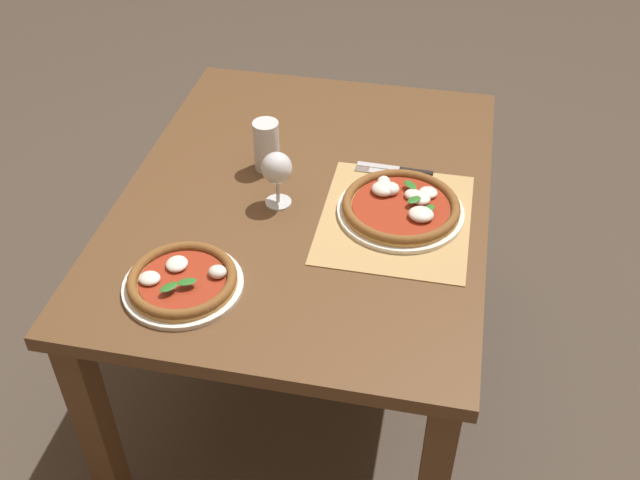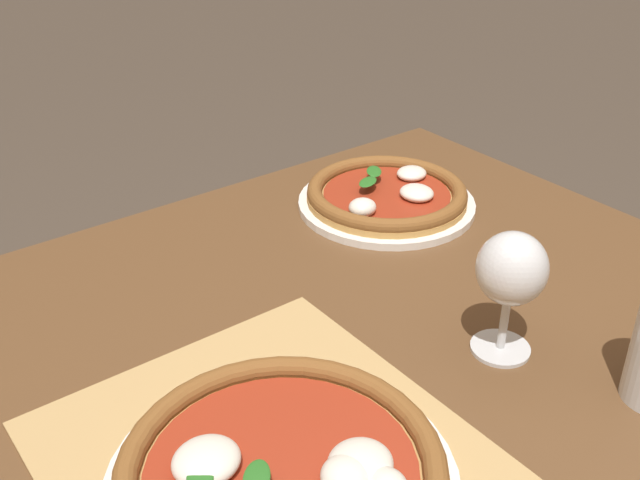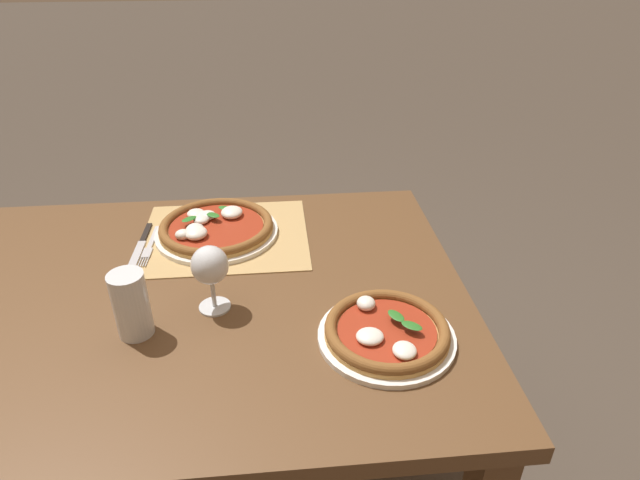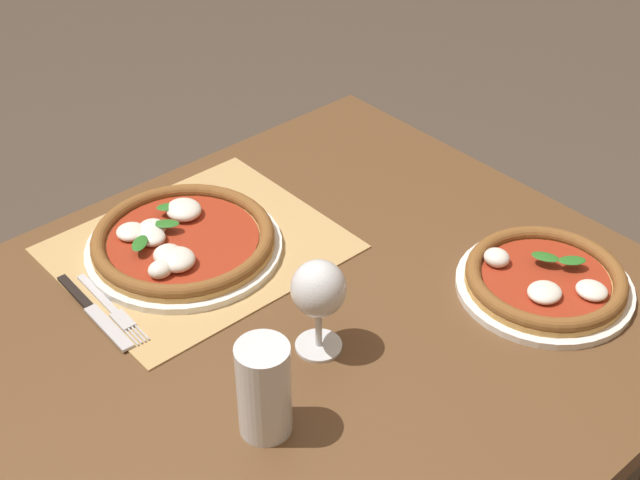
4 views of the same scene
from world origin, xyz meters
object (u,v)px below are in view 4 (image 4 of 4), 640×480
(wine_glass, at_px, (319,292))
(pint_glass, at_px, (264,391))
(knife, at_px, (94,311))
(pizza_near, at_px, (182,241))
(fork, at_px, (111,308))
(pizza_far, at_px, (545,280))

(wine_glass, height_order, pint_glass, wine_glass)
(pint_glass, xyz_separation_m, knife, (0.06, -0.35, -0.06))
(pizza_near, relative_size, knife, 1.53)
(wine_glass, distance_m, pint_glass, 0.17)
(knife, bearing_deg, wine_glass, 126.80)
(wine_glass, bearing_deg, pizza_near, -86.52)
(knife, bearing_deg, pizza_near, -168.38)
(pizza_near, height_order, fork, pizza_near)
(pizza_near, distance_m, pint_glass, 0.42)
(pizza_near, relative_size, pizza_far, 1.17)
(pizza_far, relative_size, wine_glass, 1.81)
(pizza_far, xyz_separation_m, wine_glass, (0.36, -0.14, 0.09))
(wine_glass, relative_size, fork, 0.77)
(wine_glass, relative_size, pint_glass, 1.07)
(wine_glass, relative_size, knife, 0.72)
(wine_glass, bearing_deg, knife, -53.20)
(pizza_far, distance_m, pint_glass, 0.52)
(pizza_near, xyz_separation_m, knife, (0.19, 0.04, -0.02))
(pizza_far, distance_m, wine_glass, 0.39)
(wine_glass, bearing_deg, fork, -55.41)
(pizza_far, height_order, wine_glass, wine_glass)
(pint_glass, bearing_deg, wine_glass, -155.89)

